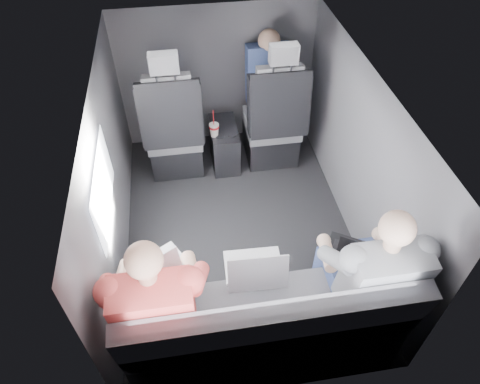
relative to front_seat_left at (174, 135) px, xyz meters
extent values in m
plane|color=black|center=(0.45, -0.84, -0.40)|extent=(2.60, 2.60, 0.00)
plane|color=#B2B2AD|center=(0.45, -0.84, 0.95)|extent=(2.60, 2.60, 0.00)
cube|color=#56565B|center=(-0.45, -0.84, 0.27)|extent=(0.02, 2.60, 1.35)
cube|color=#56565B|center=(1.35, -0.84, 0.27)|extent=(0.02, 2.60, 1.35)
cube|color=#56565B|center=(0.45, 0.46, 0.27)|extent=(1.80, 0.02, 1.35)
cube|color=#56565B|center=(0.45, -2.14, 0.27)|extent=(1.80, 0.02, 1.35)
cube|color=white|center=(-0.43, -1.14, 0.50)|extent=(0.02, 0.75, 0.42)
cube|color=black|center=(0.90, -0.17, 0.40)|extent=(0.35, 0.11, 0.59)
cube|color=black|center=(0.00, 0.08, -0.25)|extent=(0.46, 0.48, 0.30)
cube|color=#5C5B60|center=(0.00, 0.06, -0.02)|extent=(0.48, 0.46, 0.14)
cube|color=#5C5B60|center=(0.00, -0.14, 0.35)|extent=(0.38, 0.18, 0.61)
cube|color=black|center=(-0.22, -0.14, 0.32)|extent=(0.08, 0.21, 0.53)
cube|color=black|center=(0.22, -0.14, 0.32)|extent=(0.08, 0.21, 0.53)
cube|color=black|center=(0.00, -0.20, 0.34)|extent=(0.50, 0.11, 0.58)
cube|color=#5C5B60|center=(0.00, -0.18, 0.79)|extent=(0.22, 0.10, 0.15)
cube|color=black|center=(0.90, 0.08, -0.25)|extent=(0.46, 0.48, 0.30)
cube|color=#5C5B60|center=(0.90, 0.06, -0.02)|extent=(0.48, 0.46, 0.14)
cube|color=#5C5B60|center=(0.90, -0.14, 0.35)|extent=(0.38, 0.18, 0.61)
cube|color=black|center=(0.68, -0.14, 0.32)|extent=(0.08, 0.21, 0.53)
cube|color=black|center=(1.12, -0.14, 0.32)|extent=(0.08, 0.21, 0.53)
cube|color=black|center=(0.90, -0.20, 0.34)|extent=(0.50, 0.11, 0.58)
cube|color=#5C5B60|center=(0.90, -0.18, 0.79)|extent=(0.22, 0.10, 0.15)
cube|color=black|center=(0.45, 0.04, -0.20)|extent=(0.24, 0.48, 0.40)
cylinder|color=black|center=(0.40, -0.08, 0.00)|extent=(0.09, 0.09, 0.01)
cylinder|color=black|center=(0.51, -0.08, 0.00)|extent=(0.09, 0.09, 0.01)
cube|color=#5C5B60|center=(0.45, -1.86, -0.18)|extent=(1.60, 0.50, 0.45)
cube|color=#5C5B60|center=(0.45, -2.09, 0.28)|extent=(1.60, 0.17, 0.47)
cylinder|color=red|center=(0.35, -0.07, 0.10)|extent=(0.09, 0.09, 0.02)
cylinder|color=white|center=(0.35, -0.07, 0.12)|extent=(0.09, 0.09, 0.01)
cylinder|color=red|center=(0.35, -0.07, 0.19)|extent=(0.01, 0.01, 0.14)
cube|color=silver|center=(-0.14, -1.55, 0.19)|extent=(0.40, 0.37, 0.02)
cube|color=silver|center=(-0.14, -1.57, 0.20)|extent=(0.30, 0.25, 0.00)
cube|color=silver|center=(-0.14, -1.48, 0.20)|extent=(0.11, 0.09, 0.00)
cube|color=silver|center=(-0.14, -1.70, 0.31)|extent=(0.32, 0.22, 0.23)
cube|color=silver|center=(-0.14, -1.70, 0.31)|extent=(0.28, 0.19, 0.19)
cube|color=silver|center=(0.42, -1.62, 0.19)|extent=(0.35, 0.25, 0.02)
cube|color=silver|center=(0.42, -1.64, 0.20)|extent=(0.29, 0.14, 0.00)
cube|color=silver|center=(0.42, -1.55, 0.20)|extent=(0.11, 0.06, 0.00)
cube|color=silver|center=(0.42, -1.77, 0.31)|extent=(0.35, 0.08, 0.23)
cube|color=silver|center=(0.42, -1.77, 0.31)|extent=(0.30, 0.07, 0.20)
cube|color=black|center=(1.04, -1.61, 0.19)|extent=(0.35, 0.33, 0.02)
cube|color=black|center=(1.04, -1.62, 0.20)|extent=(0.26, 0.22, 0.00)
cube|color=black|center=(1.04, -1.55, 0.20)|extent=(0.10, 0.08, 0.00)
cube|color=black|center=(1.04, -1.74, 0.29)|extent=(0.28, 0.21, 0.19)
cube|color=silver|center=(1.04, -1.73, 0.29)|extent=(0.24, 0.17, 0.17)
cube|color=#34353A|center=(-0.25, -1.74, 0.11)|extent=(0.15, 0.44, 0.13)
cube|color=#34353A|center=(-0.03, -1.74, 0.11)|extent=(0.15, 0.44, 0.13)
cube|color=#34353A|center=(-0.25, -1.51, -0.18)|extent=(0.13, 0.13, 0.45)
cube|color=#34353A|center=(-0.03, -1.51, -0.18)|extent=(0.13, 0.13, 0.45)
cube|color=#C54740|center=(-0.14, -1.94, 0.36)|extent=(0.40, 0.27, 0.54)
sphere|color=tan|center=(-0.14, -1.91, 0.75)|extent=(0.18, 0.18, 0.18)
cylinder|color=tan|center=(-0.34, -1.66, 0.27)|extent=(0.11, 0.28, 0.12)
cylinder|color=tan|center=(0.06, -1.66, 0.27)|extent=(0.11, 0.28, 0.12)
cube|color=navy|center=(0.95, -1.74, 0.11)|extent=(0.15, 0.44, 0.13)
cube|color=navy|center=(1.17, -1.74, 0.11)|extent=(0.15, 0.44, 0.13)
cube|color=navy|center=(0.95, -1.51, -0.18)|extent=(0.13, 0.13, 0.45)
cube|color=navy|center=(1.17, -1.51, -0.18)|extent=(0.13, 0.13, 0.45)
cube|color=gray|center=(1.06, -1.94, 0.36)|extent=(0.40, 0.27, 0.54)
sphere|color=beige|center=(1.06, -1.91, 0.75)|extent=(0.18, 0.18, 0.18)
cylinder|color=beige|center=(0.86, -1.66, 0.27)|extent=(0.11, 0.28, 0.12)
cylinder|color=beige|center=(1.26, -1.66, 0.27)|extent=(0.11, 0.28, 0.12)
cube|color=navy|center=(0.88, 0.24, 0.38)|extent=(0.38, 0.25, 0.55)
sphere|color=tan|center=(0.88, 0.26, 0.69)|extent=(0.19, 0.19, 0.19)
cube|color=navy|center=(0.88, 0.30, 0.09)|extent=(0.33, 0.38, 0.11)
camera|label=1|loc=(0.11, -3.11, 2.33)|focal=32.00mm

